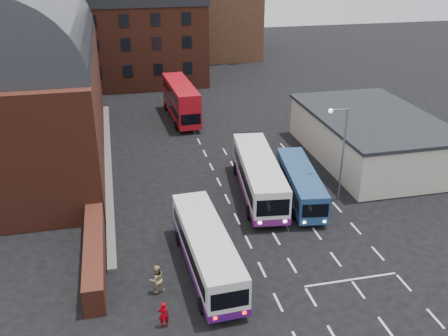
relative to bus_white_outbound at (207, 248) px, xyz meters
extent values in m
plane|color=black|center=(3.39, 0.10, -1.68)|extent=(180.00, 180.00, 0.00)
cube|color=#602B1E|center=(-12.11, 21.10, 3.32)|extent=(12.00, 28.00, 10.00)
cylinder|color=#1E2328|center=(-12.11, 21.10, 8.32)|extent=(12.00, 26.00, 12.00)
cube|color=#602B1E|center=(-6.81, 2.10, -0.78)|extent=(1.20, 10.00, 1.80)
cube|color=beige|center=(18.39, 14.10, 0.32)|extent=(10.00, 16.00, 4.00)
cube|color=#282B30|center=(18.39, 14.10, 2.42)|extent=(10.40, 16.40, 0.30)
cube|color=brown|center=(-2.61, 46.10, 3.82)|extent=(22.00, 10.00, 11.00)
cube|color=brown|center=(9.39, 66.10, 4.32)|extent=(22.00, 22.00, 12.00)
cube|color=white|center=(0.00, 0.00, -0.02)|extent=(2.81, 10.52, 2.37)
cube|color=black|center=(0.00, 0.00, 0.12)|extent=(2.82, 9.33, 0.85)
cylinder|color=black|center=(-1.32, 3.27, -1.21)|extent=(0.31, 0.96, 0.95)
cylinder|color=black|center=(-1.03, -3.74, -1.21)|extent=(0.31, 0.96, 0.95)
cylinder|color=black|center=(1.04, 3.37, -1.21)|extent=(0.31, 0.96, 0.95)
cylinder|color=black|center=(1.34, -3.64, -1.21)|extent=(0.31, 0.96, 0.95)
cube|color=white|center=(6.00, 9.07, 0.16)|extent=(3.95, 11.81, 2.63)
cube|color=black|center=(6.00, 9.07, 0.32)|extent=(3.87, 10.62, 0.95)
cylinder|color=black|center=(6.88, 5.26, -1.15)|extent=(0.41, 1.08, 1.05)
cylinder|color=black|center=(7.78, 13.00, -1.15)|extent=(0.41, 1.08, 1.05)
cylinder|color=black|center=(4.26, 5.56, -1.15)|extent=(0.41, 1.08, 1.05)
cylinder|color=black|center=(5.16, 13.30, -1.15)|extent=(0.41, 1.08, 1.05)
cube|color=navy|center=(8.99, 7.57, -0.19)|extent=(3.44, 9.60, 2.14)
cube|color=black|center=(8.99, 7.57, -0.06)|extent=(3.33, 8.42, 0.77)
cylinder|color=black|center=(9.62, 4.46, -1.25)|extent=(0.36, 0.88, 0.85)
cylinder|color=black|center=(10.51, 10.72, -1.25)|extent=(0.36, 0.88, 0.85)
cylinder|color=black|center=(7.51, 4.76, -1.25)|extent=(0.36, 0.88, 0.85)
cylinder|color=black|center=(8.40, 11.02, -1.25)|extent=(0.36, 0.88, 0.85)
cube|color=red|center=(2.66, 29.02, 0.68)|extent=(2.91, 10.68, 3.75)
cube|color=black|center=(2.66, 29.02, 0.15)|extent=(2.91, 9.49, 0.87)
cylinder|color=black|center=(4.02, 25.72, -1.20)|extent=(0.32, 0.97, 0.96)
cylinder|color=black|center=(3.68, 32.82, -1.20)|extent=(0.32, 0.97, 0.96)
cylinder|color=black|center=(1.62, 25.60, -1.20)|extent=(0.32, 0.97, 0.96)
cylinder|color=black|center=(1.28, 32.71, -1.20)|extent=(0.32, 0.97, 0.96)
cylinder|color=slate|center=(11.99, 6.85, 2.10)|extent=(0.15, 0.15, 7.56)
cylinder|color=slate|center=(11.32, 6.87, 5.88)|extent=(1.33, 0.14, 0.09)
sphere|color=#FFF2CC|center=(10.66, 6.89, 5.83)|extent=(0.34, 0.34, 0.34)
imported|color=#A3000B|center=(-3.20, -4.37, -0.89)|extent=(0.59, 0.41, 1.58)
imported|color=tan|center=(-3.25, -1.41, -0.77)|extent=(1.03, 0.90, 1.81)
camera|label=1|loc=(-4.67, -25.37, 17.26)|focal=40.00mm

